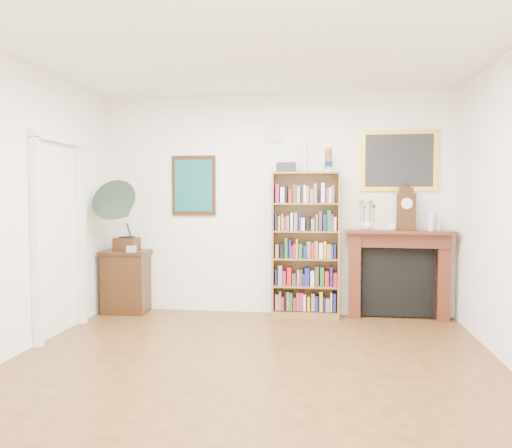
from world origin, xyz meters
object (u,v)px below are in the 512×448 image
at_px(bookshelf, 306,236).
at_px(fireplace, 398,267).
at_px(cd_stack, 132,249).
at_px(bottle_right, 438,222).
at_px(mantel_clock, 406,210).
at_px(flower_vase, 367,224).
at_px(side_cabinet, 126,282).
at_px(teacup, 392,228).
at_px(gramophone, 122,212).
at_px(bottle_left, 431,221).

xyz_separation_m(bookshelf, fireplace, (1.14, 0.07, -0.37)).
relative_size(cd_stack, bottle_right, 0.60).
height_order(mantel_clock, bottle_right, mantel_clock).
xyz_separation_m(bookshelf, cd_stack, (-2.18, -0.21, -0.16)).
relative_size(fireplace, flower_vase, 8.93).
distance_m(side_cabinet, fireplace, 3.46).
bearing_deg(teacup, mantel_clock, 26.14).
xyz_separation_m(gramophone, mantel_clock, (3.52, 0.24, 0.03)).
height_order(gramophone, teacup, gramophone).
height_order(mantel_clock, bottle_left, mantel_clock).
relative_size(side_cabinet, teacup, 8.63).
xyz_separation_m(bookshelf, bottle_right, (1.59, 0.05, 0.19)).
bearing_deg(bookshelf, gramophone, -175.52).
height_order(fireplace, gramophone, gramophone).
height_order(side_cabinet, gramophone, gramophone).
bearing_deg(cd_stack, mantel_clock, 4.20).
bearing_deg(bottle_left, cd_stack, -176.89).
relative_size(bookshelf, gramophone, 2.30).
relative_size(flower_vase, teacup, 1.57).
bearing_deg(teacup, side_cabinet, -179.75).
relative_size(flower_vase, bottle_left, 0.61).
bearing_deg(gramophone, bottle_left, 3.59).
bearing_deg(teacup, bottle_right, 10.21).
bearing_deg(teacup, flower_vase, 163.43).
bearing_deg(bottle_right, teacup, -169.79).
bearing_deg(gramophone, side_cabinet, 95.53).
relative_size(fireplace, cd_stack, 10.98).
xyz_separation_m(cd_stack, bottle_left, (3.67, 0.20, 0.37)).
bearing_deg(mantel_clock, teacup, -148.37).
bearing_deg(bottle_left, flower_vase, 176.21).
height_order(fireplace, flower_vase, flower_vase).
xyz_separation_m(fireplace, bottle_left, (0.36, -0.09, 0.58)).
bearing_deg(bottle_right, fireplace, 177.06).
bearing_deg(fireplace, bookshelf, -172.57).
distance_m(side_cabinet, bottle_left, 3.90).
height_order(bookshelf, flower_vase, bookshelf).
distance_m(bookshelf, teacup, 1.05).
relative_size(mantel_clock, bottle_left, 2.17).
relative_size(side_cabinet, bottle_left, 3.37).
height_order(gramophone, bottle_right, gramophone).
height_order(bookshelf, teacup, bookshelf).
bearing_deg(bottle_left, teacup, -175.43).
height_order(bookshelf, fireplace, bookshelf).
xyz_separation_m(fireplace, mantel_clock, (0.08, -0.04, 0.71)).
relative_size(mantel_clock, teacup, 5.55).
height_order(flower_vase, teacup, flower_vase).
relative_size(side_cabinet, mantel_clock, 1.55).
bearing_deg(fireplace, side_cabinet, -173.93).
xyz_separation_m(cd_stack, flower_vase, (2.93, 0.25, 0.32)).
relative_size(bottle_left, bottle_right, 1.20).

